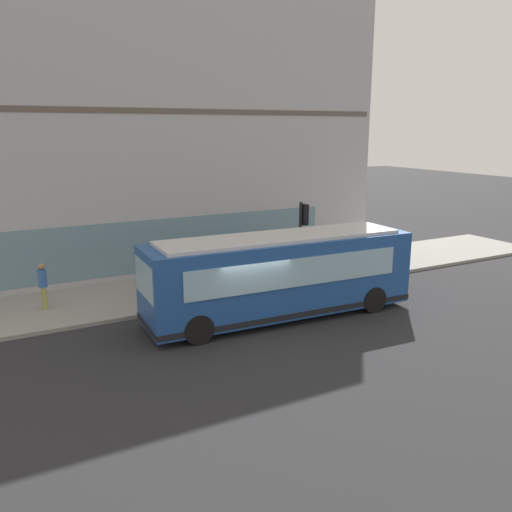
% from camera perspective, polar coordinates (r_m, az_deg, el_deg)
% --- Properties ---
extents(ground, '(120.00, 120.00, 0.00)m').
position_cam_1_polar(ground, '(18.75, -1.18, -7.67)').
color(ground, '#262628').
extents(sidewalk_curb, '(4.75, 40.00, 0.15)m').
position_cam_1_polar(sidewalk_curb, '(23.03, -6.84, -3.48)').
color(sidewalk_curb, gray).
rests_on(sidewalk_curb, ground).
extents(building_corner, '(6.79, 22.66, 13.71)m').
position_cam_1_polar(building_corner, '(27.45, -11.80, 13.43)').
color(building_corner, '#A8A8AD').
rests_on(building_corner, ground).
extents(city_bus_nearside, '(2.97, 10.14, 3.07)m').
position_cam_1_polar(city_bus_nearside, '(19.34, 2.58, -2.16)').
color(city_bus_nearside, '#1E478C').
rests_on(city_bus_nearside, ground).
extents(traffic_light_near_corner, '(0.32, 0.49, 3.60)m').
position_cam_1_polar(traffic_light_near_corner, '(22.89, 5.09, 3.14)').
color(traffic_light_near_corner, black).
rests_on(traffic_light_near_corner, sidewalk_curb).
extents(fire_hydrant, '(0.35, 0.35, 0.74)m').
position_cam_1_polar(fire_hydrant, '(24.89, 2.89, -1.04)').
color(fire_hydrant, gold).
rests_on(fire_hydrant, sidewalk_curb).
extents(pedestrian_near_hydrant, '(0.32, 0.32, 1.63)m').
position_cam_1_polar(pedestrian_near_hydrant, '(21.74, -11.83, -1.94)').
color(pedestrian_near_hydrant, '#B23338').
rests_on(pedestrian_near_hydrant, sidewalk_curb).
extents(pedestrian_walking_along_curb, '(0.32, 0.32, 1.64)m').
position_cam_1_polar(pedestrian_walking_along_curb, '(23.67, -3.46, -0.38)').
color(pedestrian_walking_along_curb, '#99994C').
rests_on(pedestrian_walking_along_curb, sidewalk_curb).
extents(pedestrian_near_building_entrance, '(0.32, 0.32, 1.77)m').
position_cam_1_polar(pedestrian_near_building_entrance, '(21.36, -22.01, -2.70)').
color(pedestrian_near_building_entrance, '#99994C').
rests_on(pedestrian_near_building_entrance, sidewalk_curb).
extents(newspaper_vending_box, '(0.44, 0.42, 0.90)m').
position_cam_1_polar(newspaper_vending_box, '(26.77, 4.08, 0.19)').
color(newspaper_vending_box, '#197233').
rests_on(newspaper_vending_box, sidewalk_curb).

